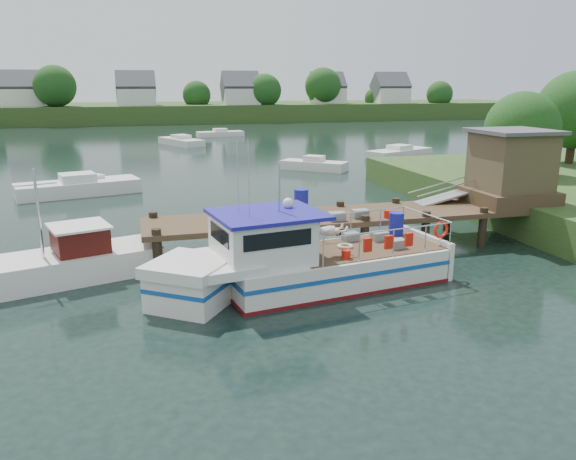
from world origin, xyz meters
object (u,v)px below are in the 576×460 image
object	(u,v)px
work_boat	(57,264)
moored_d	(181,141)
lobster_boat	(299,262)
moored_rowboat	(95,185)
moored_c	(399,152)
moored_a	(78,187)
moored_b	(314,165)
dock	(456,186)
moored_far	(220,133)

from	to	relation	value
work_boat	moored_d	size ratio (longest dim) A/B	1.05
lobster_boat	work_boat	world-z (taller)	lobster_boat
moored_rowboat	moored_c	xyz separation A→B (m)	(25.16, 10.39, 0.01)
moored_a	moored_b	size ratio (longest dim) A/B	1.49
dock	work_boat	distance (m)	15.34
dock	work_boat	size ratio (longest dim) A/B	2.35
work_boat	moored_c	size ratio (longest dim) A/B	1.02
dock	moored_c	bearing A→B (deg)	68.27
moored_a	moored_d	bearing A→B (deg)	77.96
lobster_boat	moored_a	bearing A→B (deg)	104.82
moored_d	moored_rowboat	bearing A→B (deg)	-99.10
dock	moored_d	world-z (taller)	dock
work_boat	moored_a	size ratio (longest dim) A/B	0.99
moored_a	moored_far	bearing A→B (deg)	74.02
dock	work_boat	xyz separation A→B (m)	(-15.21, -1.10, -1.65)
work_boat	moored_a	xyz separation A→B (m)	(-0.59, 15.57, -0.13)
work_boat	moored_a	bearing A→B (deg)	75.19
moored_rowboat	moored_d	distance (m)	26.55
moored_rowboat	moored_c	world-z (taller)	moored_c
dock	moored_rowboat	distance (m)	21.41
moored_b	moored_c	distance (m)	11.30
moored_b	moored_d	xyz separation A→B (m)	(-8.04, 20.77, 0.00)
moored_rowboat	moored_far	size ratio (longest dim) A/B	0.61
lobster_boat	moored_rowboat	size ratio (longest dim) A/B	2.87
work_boat	moored_a	distance (m)	15.58
moored_a	moored_c	size ratio (longest dim) A/B	1.03
moored_rowboat	moored_d	bearing A→B (deg)	68.35
dock	lobster_boat	world-z (taller)	lobster_boat
dock	moored_far	distance (m)	49.84
work_boat	dock	bearing A→B (deg)	-12.84
work_boat	moored_d	xyz separation A→B (m)	(7.59, 41.83, -0.19)
moored_a	moored_b	world-z (taller)	moored_a
moored_d	moored_far	bearing A→B (deg)	65.41
lobster_boat	moored_far	distance (m)	53.96
moored_c	lobster_boat	bearing A→B (deg)	-136.43
moored_c	moored_d	xyz separation A→B (m)	(-17.83, 15.13, 0.02)
work_boat	moored_far	xyz separation A→B (m)	(13.13, 50.87, -0.23)
moored_a	moored_c	distance (m)	28.30
dock	work_boat	world-z (taller)	dock
lobster_boat	moored_c	xyz separation A→B (m)	(18.01, 29.49, -0.49)
moored_c	moored_d	distance (m)	23.38
work_boat	moored_d	world-z (taller)	work_boat
moored_a	moored_d	distance (m)	27.51
dock	moored_d	xyz separation A→B (m)	(-7.62, 40.73, -1.84)
moored_c	moored_d	bearing A→B (deg)	124.67
moored_far	moored_d	bearing A→B (deg)	-142.54
moored_rowboat	moored_a	distance (m)	1.14
work_boat	moored_far	world-z (taller)	work_boat
moored_b	moored_c	world-z (taller)	moored_b
dock	lobster_boat	bearing A→B (deg)	-153.53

